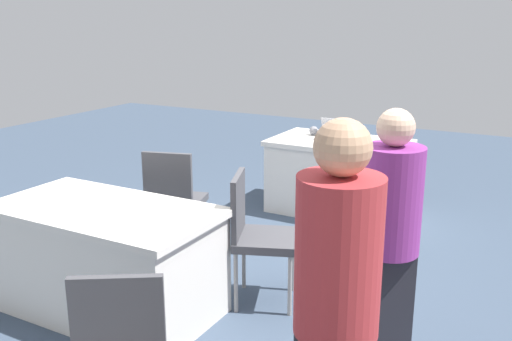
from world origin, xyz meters
The scene contains 10 objects.
ground_plane centered at (0.00, 0.00, 0.00)m, with size 14.40×14.40×0.00m, color #3D4C60.
table_foreground centered at (0.03, -2.14, 0.39)m, with size 1.41×0.90×0.77m.
table_mid_right centered at (0.70, 0.67, 0.39)m, with size 1.60×0.87×0.77m.
chair_tucked_left centered at (-0.16, 0.05, 0.55)m, with size 0.57×0.57×0.96m.
chair_tucked_right centered at (0.83, -0.30, 0.56)m, with size 0.55×0.55×0.97m.
person_presenter centered at (-1.29, 1.48, 0.94)m, with size 0.40×0.40×1.68m.
person_attendee_standing centered at (-1.22, 0.46, 0.87)m, with size 0.48×0.48×1.57m.
laptop_silver centered at (0.13, -2.19, 0.81)m, with size 0.33×0.31×0.21m.
yarn_ball centered at (0.38, -2.27, 0.82)m, with size 0.10×0.10×0.10m, color gray.
scissors_red centered at (-0.28, -2.14, 0.78)m, with size 0.18×0.04×0.01m, color red.
Camera 1 is at (-1.98, 3.43, 2.04)m, focal length 40.05 mm.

